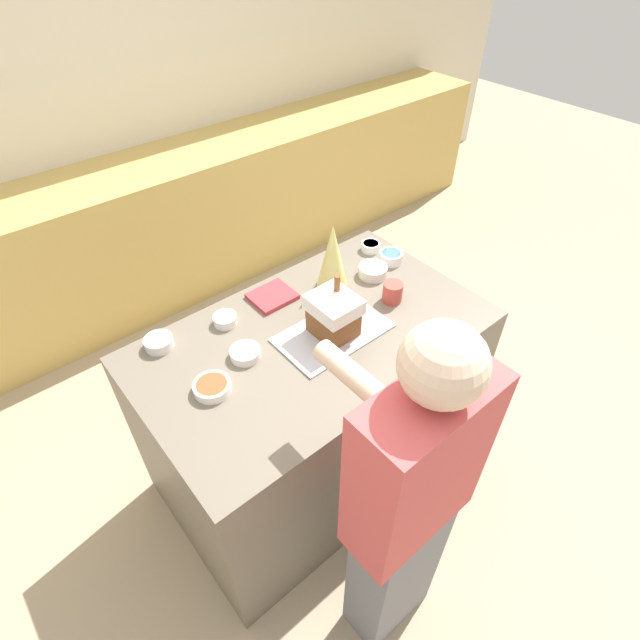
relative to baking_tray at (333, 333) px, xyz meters
The scene contains 17 objects.
ground_plane 0.92m from the baking_tray, 144.70° to the left, with size 12.00×12.00×0.00m, color tan.
wall_back 2.23m from the baking_tray, 91.63° to the left, with size 8.00×0.05×2.60m.
back_cabinet_block 1.92m from the baking_tray, 91.92° to the left, with size 6.00×0.60×0.95m.
kitchen_island 0.47m from the baking_tray, 144.70° to the left, with size 1.42×0.85×0.91m.
baking_tray is the anchor object (origin of this frame).
gingerbread_house 0.10m from the baking_tray, 35.47° to the left, with size 0.17×0.19×0.24m.
decorative_tree 0.35m from the baking_tray, 49.84° to the left, with size 0.14×0.14×0.31m.
candy_bowl_center_rear 0.44m from the baking_tray, 132.25° to the left, with size 0.10×0.10×0.04m.
candy_bowl_beside_tree 0.57m from the baking_tray, 20.41° to the left, with size 0.11×0.11×0.05m.
candy_bowl_near_tray_right 0.36m from the baking_tray, 161.01° to the left, with size 0.12×0.12×0.04m.
candy_bowl_front_corner 0.62m from the baking_tray, 31.93° to the left, with size 0.09×0.09×0.04m.
candy_bowl_far_right 0.53m from the baking_tray, behind, with size 0.14×0.14×0.04m.
candy_bowl_near_tray_left 0.43m from the baking_tray, 24.07° to the left, with size 0.13×0.13×0.05m.
candy_bowl_far_left 0.68m from the baking_tray, 146.36° to the left, with size 0.11×0.11×0.04m.
cookbook 0.34m from the baking_tray, 99.32° to the left, with size 0.18×0.16×0.02m.
mug 0.33m from the baking_tray, ahead, with size 0.09×0.09×0.09m.
person 0.73m from the baking_tray, 112.56° to the right, with size 0.42×0.52×1.59m.
Camera 1 is at (-0.91, -1.12, 2.29)m, focal length 28.00 mm.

